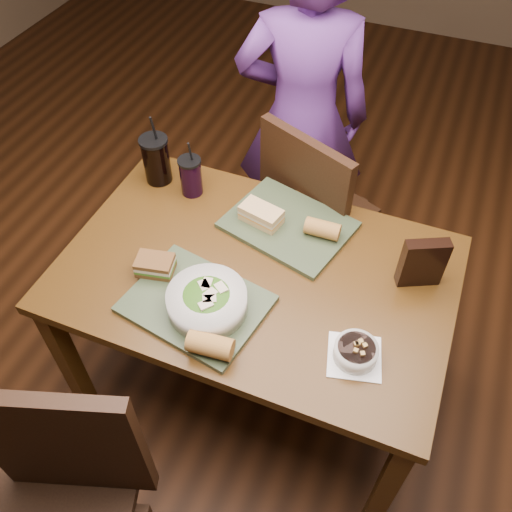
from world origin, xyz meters
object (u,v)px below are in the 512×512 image
(chair_far, at_px, (308,211))
(tray_near, at_px, (196,304))
(baguette_near, at_px, (210,345))
(baguette_far, at_px, (322,229))
(chair_near, at_px, (59,506))
(soup_bowl, at_px, (356,352))
(sandwich_far, at_px, (261,215))
(cup_cola, at_px, (156,159))
(diner, at_px, (302,119))
(chip_bag, at_px, (422,263))
(dining_table, at_px, (256,287))
(sandwich_near, at_px, (155,265))
(tray_far, at_px, (288,225))
(salad_bowl, at_px, (207,300))
(cup_berry, at_px, (191,176))

(chair_far, distance_m, tray_near, 0.79)
(baguette_near, relative_size, baguette_far, 1.10)
(chair_near, distance_m, chair_far, 1.41)
(soup_bowl, height_order, sandwich_far, sandwich_far)
(baguette_near, relative_size, cup_cola, 0.45)
(diner, distance_m, chip_bag, 0.92)
(dining_table, distance_m, sandwich_near, 0.36)
(chair_near, xyz_separation_m, baguette_near, (0.25, 0.49, 0.25))
(baguette_near, bearing_deg, sandwich_near, 144.69)
(dining_table, xyz_separation_m, baguette_near, (-0.00, -0.35, 0.14))
(tray_near, distance_m, soup_bowl, 0.51)
(sandwich_far, xyz_separation_m, baguette_near, (0.06, -0.56, 0.00))
(dining_table, bearing_deg, chair_near, -106.38)
(diner, xyz_separation_m, tray_far, (0.15, -0.60, -0.03))
(diner, bearing_deg, tray_far, 88.27)
(salad_bowl, relative_size, cup_cola, 0.84)
(soup_bowl, bearing_deg, tray_near, -179.42)
(sandwich_near, xyz_separation_m, sandwich_far, (0.23, 0.35, 0.00))
(tray_far, bearing_deg, tray_near, -109.04)
(chair_far, height_order, cup_berry, same)
(chair_far, bearing_deg, baguette_near, -91.16)
(tray_near, height_order, sandwich_far, sandwich_far)
(tray_near, relative_size, soup_bowl, 2.23)
(diner, xyz_separation_m, baguette_near, (0.12, -1.18, 0.01))
(tray_far, bearing_deg, cup_berry, 174.35)
(dining_table, bearing_deg, salad_bowl, -109.22)
(dining_table, bearing_deg, chair_far, 88.12)
(diner, height_order, salad_bowl, diner)
(dining_table, bearing_deg, cup_cola, 151.09)
(soup_bowl, distance_m, sandwich_far, 0.61)
(soup_bowl, relative_size, cup_cola, 0.64)
(tray_far, bearing_deg, diner, 104.30)
(baguette_far, height_order, cup_berry, cup_berry)
(baguette_near, bearing_deg, salad_bowl, 118.69)
(tray_far, distance_m, baguette_near, 0.58)
(dining_table, height_order, tray_near, tray_near)
(dining_table, height_order, baguette_near, baguette_near)
(chair_far, bearing_deg, tray_near, -100.43)
(dining_table, height_order, chair_far, chair_far)
(dining_table, bearing_deg, sandwich_near, -154.76)
(sandwich_far, height_order, cup_cola, cup_cola)
(chair_near, xyz_separation_m, chair_far, (0.27, 1.39, -0.01))
(salad_bowl, xyz_separation_m, baguette_far, (0.23, 0.43, -0.01))
(tray_far, distance_m, chip_bag, 0.49)
(dining_table, bearing_deg, sandwich_far, 107.16)
(sandwich_near, bearing_deg, dining_table, 25.24)
(salad_bowl, bearing_deg, sandwich_far, 88.49)
(chair_near, xyz_separation_m, baguette_far, (0.41, 1.06, 0.25))
(diner, relative_size, cup_berry, 6.70)
(sandwich_far, bearing_deg, tray_near, -97.79)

